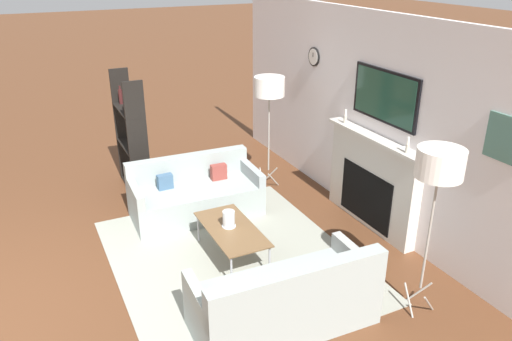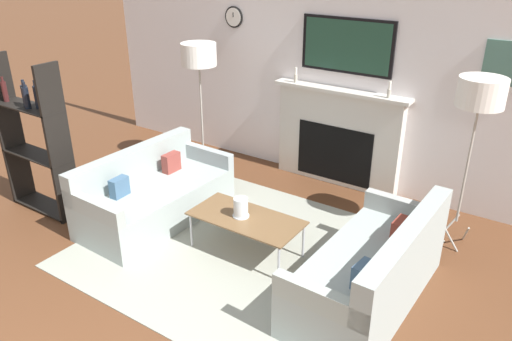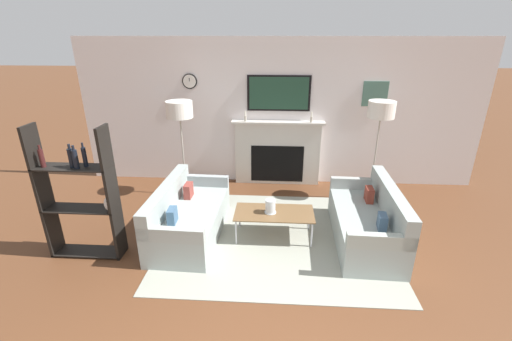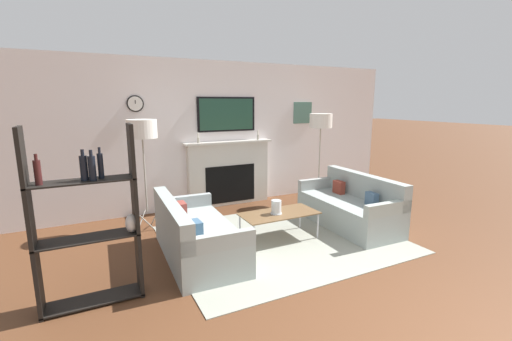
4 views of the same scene
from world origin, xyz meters
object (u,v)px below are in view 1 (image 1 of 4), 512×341
Objects in this scene: shelf_unit at (131,135)px; floor_lamp_left at (269,88)px; couch_left at (195,195)px; floor_lamp_right at (440,165)px; coffee_table at (232,230)px; hurricane_candle at (229,220)px; couch_right at (285,301)px.

floor_lamp_left is at bearing 66.60° from shelf_unit.
shelf_unit is at bearing -155.28° from couch_left.
floor_lamp_left is 3.30m from floor_lamp_right.
shelf_unit is (-2.43, -0.56, 0.48)m from coffee_table.
hurricane_candle reaches higher than coffee_table.
couch_left is 0.99× the size of couch_right.
couch_right is 1.37m from hurricane_candle.
couch_right is (2.55, -0.00, 0.02)m from couch_left.
hurricane_candle is 0.11× the size of shelf_unit.
coffee_table is 2.39m from floor_lamp_left.
hurricane_candle is 0.11× the size of floor_lamp_left.
floor_lamp_right is at bearing 0.00° from floor_lamp_left.
floor_lamp_left is at bearing 155.57° from couch_right.
couch_right is 1.01× the size of shelf_unit.
floor_lamp_right is (1.74, 1.33, 1.10)m from hurricane_candle.
hurricane_candle is (-1.36, 0.00, 0.19)m from couch_right.
coffee_table is at bearing 179.39° from couch_right.
hurricane_candle is 2.44m from floor_lamp_right.
hurricane_candle is at bearing 0.05° from couch_left.
couch_right is at bearing -105.72° from floor_lamp_right.
coffee_table is 5.67× the size of hurricane_candle.
coffee_table is 2.54m from shelf_unit.
floor_lamp_right reaches higher than coffee_table.
coffee_table is 0.65× the size of floor_lamp_left.
shelf_unit reaches higher than floor_lamp_right.
couch_right is at bearing -24.43° from floor_lamp_left.
floor_lamp_left is at bearing 105.83° from couch_left.
coffee_table is at bearing 12.91° from shelf_unit.
floor_lamp_left is (-2.93, 1.33, 1.25)m from couch_right.
couch_left is 2.55m from couch_right.
couch_right is at bearing -0.07° from couch_left.
coffee_table is 0.63× the size of shelf_unit.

